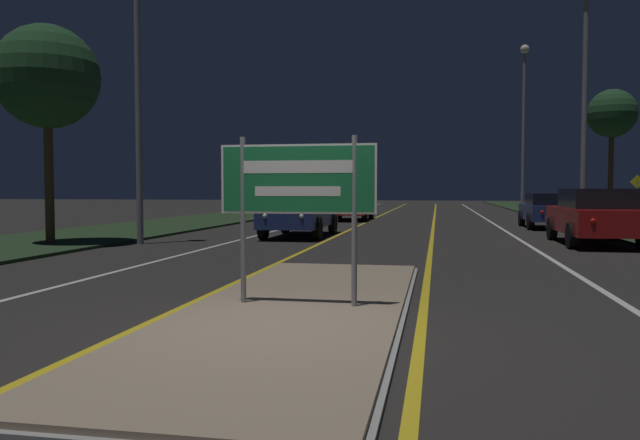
# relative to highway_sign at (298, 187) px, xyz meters

# --- Properties ---
(ground_plane) EXTENTS (160.00, 160.00, 0.00)m
(ground_plane) POSITION_rel_highway_sign_xyz_m (0.00, -1.28, -1.58)
(ground_plane) COLOR #282623
(median_island) EXTENTS (2.73, 8.57, 0.10)m
(median_island) POSITION_rel_highway_sign_xyz_m (0.00, 0.00, -1.54)
(median_island) COLOR #999993
(median_island) RESTS_ON ground_plane
(verge_left) EXTENTS (5.00, 100.00, 0.08)m
(verge_left) POSITION_rel_highway_sign_xyz_m (-9.50, 18.72, -1.54)
(verge_left) COLOR #23381E
(verge_left) RESTS_ON ground_plane
(verge_right) EXTENTS (5.00, 100.00, 0.08)m
(verge_right) POSITION_rel_highway_sign_xyz_m (9.50, 18.72, -1.54)
(verge_right) COLOR #23381E
(verge_right) RESTS_ON ground_plane
(centre_line_yellow_left) EXTENTS (0.12, 70.00, 0.01)m
(centre_line_yellow_left) POSITION_rel_highway_sign_xyz_m (-1.55, 23.72, -1.57)
(centre_line_yellow_left) COLOR gold
(centre_line_yellow_left) RESTS_ON ground_plane
(centre_line_yellow_right) EXTENTS (0.12, 70.00, 0.01)m
(centre_line_yellow_right) POSITION_rel_highway_sign_xyz_m (1.55, 23.72, -1.57)
(centre_line_yellow_right) COLOR gold
(centre_line_yellow_right) RESTS_ON ground_plane
(lane_line_white_left) EXTENTS (0.12, 70.00, 0.01)m
(lane_line_white_left) POSITION_rel_highway_sign_xyz_m (-4.20, 23.72, -1.57)
(lane_line_white_left) COLOR silver
(lane_line_white_left) RESTS_ON ground_plane
(lane_line_white_right) EXTENTS (0.12, 70.00, 0.01)m
(lane_line_white_right) POSITION_rel_highway_sign_xyz_m (4.20, 23.72, -1.57)
(lane_line_white_right) COLOR silver
(lane_line_white_right) RESTS_ON ground_plane
(edge_line_white_left) EXTENTS (0.10, 70.00, 0.01)m
(edge_line_white_left) POSITION_rel_highway_sign_xyz_m (-7.20, 23.72, -1.57)
(edge_line_white_left) COLOR silver
(edge_line_white_left) RESTS_ON ground_plane
(edge_line_white_right) EXTENTS (0.10, 70.00, 0.01)m
(edge_line_white_right) POSITION_rel_highway_sign_xyz_m (7.20, 23.72, -1.57)
(edge_line_white_right) COLOR silver
(edge_line_white_right) RESTS_ON ground_plane
(highway_sign) EXTENTS (1.99, 0.07, 2.11)m
(highway_sign) POSITION_rel_highway_sign_xyz_m (0.00, 0.00, 0.00)
(highway_sign) COLOR gray
(highway_sign) RESTS_ON median_island
(streetlight_left_near) EXTENTS (0.58, 0.58, 8.58)m
(streetlight_left_near) POSITION_rel_highway_sign_xyz_m (-6.51, 8.66, 4.26)
(streetlight_left_near) COLOR gray
(streetlight_left_near) RESTS_ON ground_plane
(streetlight_right_near) EXTENTS (0.50, 0.50, 8.45)m
(streetlight_right_near) POSITION_rel_highway_sign_xyz_m (6.53, 14.69, 3.82)
(streetlight_right_near) COLOR gray
(streetlight_right_near) RESTS_ON ground_plane
(streetlight_right_far) EXTENTS (0.48, 0.48, 9.32)m
(streetlight_right_far) POSITION_rel_highway_sign_xyz_m (6.26, 27.78, 4.17)
(streetlight_right_far) COLOR gray
(streetlight_right_far) RESTS_ON ground_plane
(car_receding_0) EXTENTS (1.95, 4.70, 1.56)m
(car_receding_0) POSITION_rel_highway_sign_xyz_m (6.02, 10.81, -0.76)
(car_receding_0) COLOR maroon
(car_receding_0) RESTS_ON ground_plane
(car_receding_1) EXTENTS (1.92, 4.13, 1.39)m
(car_receding_1) POSITION_rel_highway_sign_xyz_m (6.04, 18.23, -0.84)
(car_receding_1) COLOR navy
(car_receding_1) RESTS_ON ground_plane
(car_approaching_0) EXTENTS (1.91, 4.64, 1.44)m
(car_approaching_0) POSITION_rel_highway_sign_xyz_m (-2.70, 12.34, -0.80)
(car_approaching_0) COLOR navy
(car_approaching_0) RESTS_ON ground_plane
(car_approaching_1) EXTENTS (1.88, 4.71, 1.38)m
(car_approaching_1) POSITION_rel_highway_sign_xyz_m (-2.50, 23.21, -0.84)
(car_approaching_1) COLOR maroon
(car_approaching_1) RESTS_ON ground_plane
(warning_sign) EXTENTS (0.60, 0.06, 2.08)m
(warning_sign) POSITION_rel_highway_sign_xyz_m (10.12, 21.12, -0.24)
(warning_sign) COLOR gray
(warning_sign) RESTS_ON verge_right
(roadside_palm_left) EXTENTS (2.76, 2.76, 5.86)m
(roadside_palm_left) POSITION_rel_highway_sign_xyz_m (-8.60, 7.60, 2.95)
(roadside_palm_left) COLOR #4C3823
(roadside_palm_left) RESTS_ON verge_left
(roadside_palm_right) EXTENTS (2.24, 2.24, 6.11)m
(roadside_palm_right) POSITION_rel_highway_sign_xyz_m (9.66, 23.59, 3.43)
(roadside_palm_right) COLOR #4C3823
(roadside_palm_right) RESTS_ON verge_right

